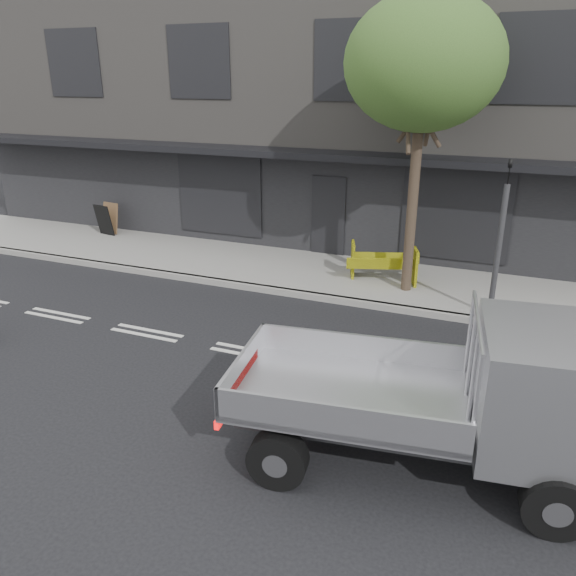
# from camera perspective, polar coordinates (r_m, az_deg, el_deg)

# --- Properties ---
(ground) EXTENTS (80.00, 80.00, 0.00)m
(ground) POSITION_cam_1_polar(r_m,az_deg,el_deg) (11.00, -3.85, -6.58)
(ground) COLOR black
(ground) RESTS_ON ground
(sidewalk) EXTENTS (32.00, 3.20, 0.15)m
(sidewalk) POSITION_cam_1_polar(r_m,az_deg,el_deg) (14.99, 3.93, 1.38)
(sidewalk) COLOR gray
(sidewalk) RESTS_ON ground
(kerb) EXTENTS (32.00, 0.20, 0.15)m
(kerb) POSITION_cam_1_polar(r_m,az_deg,el_deg) (13.57, 1.81, -0.71)
(kerb) COLOR gray
(kerb) RESTS_ON ground
(building_main) EXTENTS (26.00, 10.00, 8.00)m
(building_main) POSITION_cam_1_polar(r_m,az_deg,el_deg) (20.54, 10.30, 17.59)
(building_main) COLOR slate
(building_main) RESTS_ON ground
(street_tree) EXTENTS (3.40, 3.40, 6.74)m
(street_tree) POSITION_cam_1_polar(r_m,az_deg,el_deg) (13.13, 13.61, 21.27)
(street_tree) COLOR #382B21
(street_tree) RESTS_ON ground
(traffic_light_pole) EXTENTS (0.12, 0.12, 3.50)m
(traffic_light_pole) POSITION_cam_1_polar(r_m,az_deg,el_deg) (12.58, 20.60, 3.77)
(traffic_light_pole) COLOR #2D2D30
(traffic_light_pole) RESTS_ON ground
(flatbed_ute) EXTENTS (5.17, 2.61, 2.29)m
(flatbed_ute) POSITION_cam_1_polar(r_m,az_deg,el_deg) (7.73, 21.75, -9.82)
(flatbed_ute) COLOR black
(flatbed_ute) RESTS_ON ground
(construction_barrier) EXTENTS (1.83, 1.19, 0.95)m
(construction_barrier) POSITION_cam_1_polar(r_m,az_deg,el_deg) (14.16, 9.41, 2.32)
(construction_barrier) COLOR #FFFC0D
(construction_barrier) RESTS_ON sidewalk
(sandwich_board) EXTENTS (0.69, 0.52, 1.01)m
(sandwich_board) POSITION_cam_1_polar(r_m,az_deg,el_deg) (19.22, -18.20, 6.56)
(sandwich_board) COLOR black
(sandwich_board) RESTS_ON sidewalk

